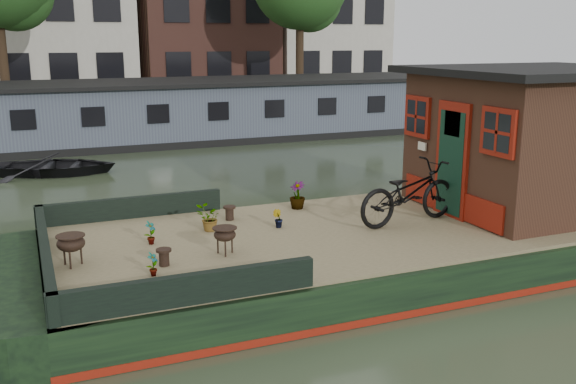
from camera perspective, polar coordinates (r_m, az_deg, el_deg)
name	(u,v)px	position (r m, az deg, el deg)	size (l,w,h in m)	color
ground	(426,256)	(11.03, 12.13, -5.56)	(120.00, 120.00, 0.00)	#26301E
houseboat_hull	(356,250)	(10.26, 6.05, -5.15)	(14.01, 4.02, 0.60)	black
houseboat_deck	(427,220)	(10.84, 12.30, -2.43)	(11.80, 3.80, 0.05)	#867653
bow_bulwark	(112,245)	(8.99, -15.35, -4.60)	(3.00, 4.00, 0.35)	black
cabin	(537,137)	(11.96, 21.27, 4.58)	(4.00, 3.50, 2.42)	black
bicycle	(408,193)	(10.39, 10.66, -0.05)	(0.66, 1.91, 1.00)	black
potted_plant_a	(151,233)	(9.44, -12.12, -3.55)	(0.18, 0.12, 0.35)	brown
potted_plant_b	(278,219)	(10.05, -0.92, -2.38)	(0.16, 0.13, 0.29)	maroon
potted_plant_c	(209,218)	(9.92, -7.06, -2.33)	(0.37, 0.32, 0.41)	brown
potted_plant_d	(297,195)	(11.14, 0.84, -0.28)	(0.27, 0.27, 0.48)	brown
potted_plant_e	(153,264)	(8.20, -11.92, -6.30)	(0.16, 0.11, 0.31)	#97392C
brazier_front	(225,241)	(8.84, -5.62, -4.34)	(0.36, 0.36, 0.39)	black
brazier_rear	(71,250)	(8.82, -18.69, -4.95)	(0.39, 0.39, 0.42)	black
bollard_port	(230,213)	(10.52, -5.22, -1.87)	(0.20, 0.20, 0.23)	black
bollard_stbd	(164,257)	(8.55, -10.96, -5.72)	(0.20, 0.20, 0.23)	black
dinghy	(54,161)	(18.30, -20.11, 2.57)	(2.31, 3.24, 0.67)	black
far_houseboat	(203,112)	(23.45, -7.60, 7.08)	(20.40, 4.40, 2.11)	#444E5A
quay	(165,109)	(29.80, -10.88, 7.30)	(60.00, 6.00, 0.90)	#47443F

